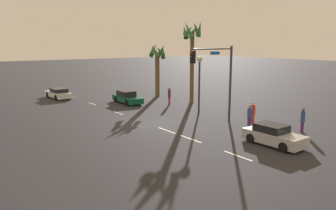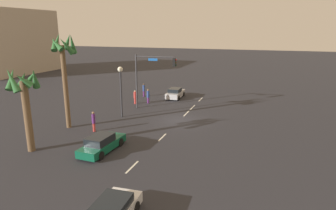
{
  "view_description": "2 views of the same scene",
  "coord_description": "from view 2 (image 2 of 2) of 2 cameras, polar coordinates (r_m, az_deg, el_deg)",
  "views": [
    {
      "loc": [
        22.76,
        -14.6,
        6.7
      ],
      "look_at": [
        0.79,
        1.5,
        1.56
      ],
      "focal_mm": 35.37,
      "sensor_mm": 36.0,
      "label": 1
    },
    {
      "loc": [
        -28.46,
        -8.51,
        9.41
      ],
      "look_at": [
        -0.16,
        1.23,
        1.61
      ],
      "focal_mm": 31.6,
      "sensor_mm": 36.0,
      "label": 2
    }
  ],
  "objects": [
    {
      "name": "ground_plane",
      "position": [
        31.17,
        2.23,
        -2.98
      ],
      "size": [
        220.0,
        220.0,
        0.0
      ],
      "primitive_type": "plane",
      "color": "#28282D"
    },
    {
      "name": "lane_stripe_1",
      "position": [
        21.24,
        -6.93,
        -11.79
      ],
      "size": [
        1.98,
        0.14,
        0.01
      ],
      "primitive_type": "cube",
      "color": "silver",
      "rests_on": "ground_plane"
    },
    {
      "name": "lane_stripe_2",
      "position": [
        26.42,
        -1.11,
        -6.24
      ],
      "size": [
        1.9,
        0.14,
        0.01
      ],
      "primitive_type": "cube",
      "color": "silver",
      "rests_on": "ground_plane"
    },
    {
      "name": "lane_stripe_3",
      "position": [
        33.65,
        3.56,
        -1.65
      ],
      "size": [
        2.2,
        0.14,
        0.01
      ],
      "primitive_type": "cube",
      "color": "silver",
      "rests_on": "ground_plane"
    },
    {
      "name": "lane_stripe_4",
      "position": [
        36.28,
        4.76,
        -0.47
      ],
      "size": [
        2.28,
        0.14,
        0.01
      ],
      "primitive_type": "cube",
      "color": "silver",
      "rests_on": "ground_plane"
    },
    {
      "name": "lane_stripe_5",
      "position": [
        40.46,
        6.31,
        1.08
      ],
      "size": [
        2.22,
        0.14,
        0.01
      ],
      "primitive_type": "cube",
      "color": "silver",
      "rests_on": "ground_plane"
    },
    {
      "name": "car_0",
      "position": [
        41.09,
        1.41,
        2.28
      ],
      "size": [
        4.13,
        1.89,
        1.37
      ],
      "color": "#B7B7BC",
      "rests_on": "ground_plane"
    },
    {
      "name": "car_2",
      "position": [
        23.94,
        -12.65,
        -7.31
      ],
      "size": [
        4.65,
        1.94,
        1.36
      ],
      "color": "#0F5138",
      "rests_on": "ground_plane"
    },
    {
      "name": "traffic_signal",
      "position": [
        34.82,
        -3.62,
        6.26
      ],
      "size": [
        0.65,
        4.96,
        6.47
      ],
      "color": "#38383D",
      "rests_on": "ground_plane"
    },
    {
      "name": "streetlamp",
      "position": [
        31.9,
        -9.11,
        4.48
      ],
      "size": [
        0.56,
        0.56,
        5.49
      ],
      "color": "#2D2D33",
      "rests_on": "ground_plane"
    },
    {
      "name": "pedestrian_0",
      "position": [
        37.95,
        -6.35,
        1.59
      ],
      "size": [
        0.49,
        0.49,
        1.76
      ],
      "color": "#BF3833",
      "rests_on": "ground_plane"
    },
    {
      "name": "pedestrian_1",
      "position": [
        28.41,
        -14.15,
        -2.99
      ],
      "size": [
        0.41,
        0.41,
        1.93
      ],
      "color": "#BF3833",
      "rests_on": "ground_plane"
    },
    {
      "name": "pedestrian_2",
      "position": [
        41.93,
        -4.7,
        2.99
      ],
      "size": [
        0.43,
        0.43,
        1.86
      ],
      "color": "#59266B",
      "rests_on": "ground_plane"
    },
    {
      "name": "pedestrian_3",
      "position": [
        38.1,
        -3.85,
        1.76
      ],
      "size": [
        0.37,
        0.37,
        1.82
      ],
      "color": "#59266B",
      "rests_on": "ground_plane"
    },
    {
      "name": "palm_tree_0",
      "position": [
        24.78,
        -26.0,
        1.95
      ],
      "size": [
        2.39,
        2.6,
        6.73
      ],
      "color": "brown",
      "rests_on": "ground_plane"
    },
    {
      "name": "palm_tree_1",
      "position": [
        29.2,
        -19.44,
        8.25
      ],
      "size": [
        2.28,
        2.64,
        9.04
      ],
      "color": "brown",
      "rests_on": "ground_plane"
    },
    {
      "name": "building_0",
      "position": [
        73.01,
        -28.71,
        10.66
      ],
      "size": [
        18.14,
        13.1,
        13.21
      ],
      "primitive_type": "cube",
      "rotation": [
        0.0,
        0.0,
        -0.02
      ],
      "color": "#B2A38E",
      "rests_on": "ground_plane"
    }
  ]
}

